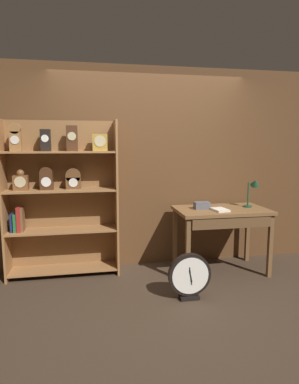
# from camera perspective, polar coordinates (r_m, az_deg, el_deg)

# --- Properties ---
(ground_plane) EXTENTS (10.00, 10.00, 0.00)m
(ground_plane) POSITION_cam_1_polar(r_m,az_deg,el_deg) (3.43, 4.03, -19.62)
(ground_plane) COLOR #3D2D21
(back_wood_panel) EXTENTS (4.80, 0.05, 2.60)m
(back_wood_panel) POSITION_cam_1_polar(r_m,az_deg,el_deg) (4.28, -0.07, 4.23)
(back_wood_panel) COLOR brown
(back_wood_panel) RESTS_ON ground
(bookshelf) EXTENTS (1.34, 0.34, 1.90)m
(bookshelf) POSITION_cam_1_polar(r_m,az_deg,el_deg) (4.07, -15.66, -0.51)
(bookshelf) COLOR #9E6B3D
(bookshelf) RESTS_ON ground
(workbench) EXTENTS (1.14, 0.68, 0.81)m
(workbench) POSITION_cam_1_polar(r_m,az_deg,el_deg) (4.14, 12.68, -4.33)
(workbench) COLOR brown
(workbench) RESTS_ON ground
(desk_lamp) EXTENTS (0.19, 0.19, 0.39)m
(desk_lamp) POSITION_cam_1_polar(r_m,az_deg,el_deg) (4.28, 17.80, 0.64)
(desk_lamp) COLOR #1E472D
(desk_lamp) RESTS_ON workbench
(toolbox_small) EXTENTS (0.19, 0.12, 0.09)m
(toolbox_small) POSITION_cam_1_polar(r_m,az_deg,el_deg) (4.08, 9.21, -2.35)
(toolbox_small) COLOR #595960
(toolbox_small) RESTS_ON workbench
(open_repair_manual) EXTENTS (0.19, 0.24, 0.02)m
(open_repair_manual) POSITION_cam_1_polar(r_m,az_deg,el_deg) (4.01, 12.33, -3.07)
(open_repair_manual) COLOR silver
(open_repair_manual) RESTS_ON workbench
(round_clock_large) EXTENTS (0.45, 0.11, 0.49)m
(round_clock_large) POSITION_cam_1_polar(r_m,az_deg,el_deg) (3.50, 7.08, -14.53)
(round_clock_large) COLOR black
(round_clock_large) RESTS_ON ground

